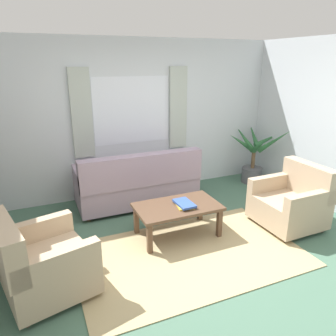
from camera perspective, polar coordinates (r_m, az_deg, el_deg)
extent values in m
plane|color=#476B56|center=(4.02, 3.99, -15.27)|extent=(6.24, 6.24, 0.00)
cube|color=silver|center=(5.52, -6.59, 8.74)|extent=(5.32, 0.12, 2.60)
cube|color=white|center=(5.43, -6.45, 10.20)|extent=(1.30, 0.01, 1.10)
cube|color=#B2BCB2|center=(5.23, -15.19, 9.34)|extent=(0.32, 0.06, 1.40)
cube|color=#B2BCB2|center=(5.70, 1.77, 10.70)|extent=(0.32, 0.06, 1.40)
cube|color=tan|center=(4.01, 4.00, -15.19)|extent=(2.69, 1.64, 0.01)
cube|color=#998499|center=(5.24, -5.58, -3.75)|extent=(1.90, 0.80, 0.38)
cube|color=#998499|center=(4.80, -4.56, -0.34)|extent=(1.90, 0.20, 0.48)
cube|color=#998499|center=(5.44, 3.06, 0.65)|extent=(0.16, 0.80, 0.24)
cube|color=#998499|center=(4.95, -15.31, -1.84)|extent=(0.16, 0.80, 0.24)
cylinder|color=brown|center=(5.87, 1.50, -3.47)|extent=(0.06, 0.06, 0.06)
cylinder|color=brown|center=(5.43, -15.11, -6.03)|extent=(0.06, 0.06, 0.06)
cylinder|color=brown|center=(5.37, 4.20, -5.68)|extent=(0.06, 0.06, 0.06)
cylinder|color=brown|center=(4.89, -14.00, -8.78)|extent=(0.06, 0.06, 0.06)
cube|color=tan|center=(3.57, -20.57, -16.76)|extent=(0.98, 1.01, 0.36)
cube|color=tan|center=(3.31, -26.95, -12.30)|extent=(0.38, 0.86, 0.46)
cube|color=tan|center=(3.12, -19.14, -15.75)|extent=(0.81, 0.31, 0.22)
cube|color=tan|center=(3.72, -22.77, -10.25)|extent=(0.81, 0.31, 0.22)
cylinder|color=brown|center=(3.51, -13.06, -20.92)|extent=(0.05, 0.05, 0.06)
cylinder|color=brown|center=(4.03, -17.25, -15.55)|extent=(0.05, 0.05, 0.06)
cylinder|color=brown|center=(3.38, -23.87, -24.01)|extent=(0.05, 0.05, 0.06)
cylinder|color=brown|center=(3.92, -26.44, -17.88)|extent=(0.05, 0.05, 0.06)
cube|color=tan|center=(4.83, 20.55, -7.06)|extent=(0.81, 0.85, 0.36)
cube|color=tan|center=(4.91, 23.85, -1.89)|extent=(0.19, 0.84, 0.46)
cube|color=tan|center=(4.96, 18.06, -2.47)|extent=(0.80, 0.13, 0.22)
cube|color=tan|center=(4.50, 24.13, -5.41)|extent=(0.80, 0.13, 0.22)
cylinder|color=brown|center=(4.94, 14.83, -8.56)|extent=(0.05, 0.05, 0.06)
cylinder|color=brown|center=(4.51, 20.29, -11.95)|extent=(0.05, 0.05, 0.06)
cylinder|color=brown|center=(5.34, 20.25, -7.01)|extent=(0.05, 0.05, 0.06)
cylinder|color=brown|center=(4.94, 25.73, -9.90)|extent=(0.05, 0.05, 0.06)
cube|color=brown|center=(4.21, 1.71, -6.92)|extent=(1.10, 0.64, 0.04)
cube|color=brown|center=(3.94, -3.31, -12.53)|extent=(0.06, 0.06, 0.40)
cube|color=brown|center=(4.32, 9.15, -9.73)|extent=(0.06, 0.06, 0.40)
cube|color=brown|center=(4.37, -5.70, -9.24)|extent=(0.06, 0.06, 0.40)
cube|color=brown|center=(4.72, 5.78, -7.03)|extent=(0.06, 0.06, 0.40)
cube|color=gold|center=(4.18, 2.93, -6.69)|extent=(0.24, 0.29, 0.02)
cube|color=#335199|center=(4.18, 2.94, -6.33)|extent=(0.21, 0.33, 0.03)
cylinder|color=#56565B|center=(6.37, 14.75, -1.19)|extent=(0.39, 0.39, 0.29)
cylinder|color=brown|center=(6.27, 14.98, 1.45)|extent=(0.07, 0.07, 0.33)
cone|color=#2D6638|center=(6.36, 17.41, 4.93)|extent=(0.60, 0.11, 0.28)
cone|color=#2D6638|center=(6.51, 15.02, 5.78)|extent=(0.36, 0.63, 0.44)
cone|color=#2D6638|center=(6.39, 13.40, 5.38)|extent=(0.14, 0.56, 0.43)
cone|color=#2D6638|center=(6.09, 12.97, 4.49)|extent=(0.49, 0.25, 0.38)
cone|color=#2D6638|center=(6.00, 14.16, 3.94)|extent=(0.42, 0.26, 0.36)
cone|color=#2D6638|center=(5.97, 16.02, 3.82)|extent=(0.21, 0.45, 0.38)
cone|color=#2D6638|center=(6.08, 18.41, 4.57)|extent=(0.37, 0.54, 0.55)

